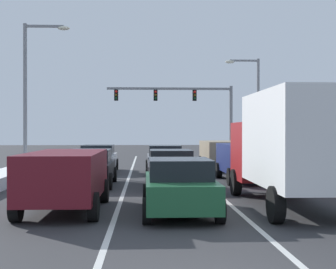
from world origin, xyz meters
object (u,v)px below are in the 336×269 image
object	(u,v)px
suv_maroon_left_lane_nearest	(66,175)
sedan_green_center_lane_nearest	(179,186)
suv_navy_right_lane_second	(245,159)
sedan_white_left_lane_third	(98,158)
sedan_gray_center_lane_third	(165,159)
sedan_black_left_lane_second	(90,167)
box_truck_right_lane_nearest	(292,143)
suv_tan_right_lane_third	(221,152)
sedan_charcoal_center_lane_second	(170,168)
traffic_light_gantry	(187,103)
street_lamp_right_mid	(253,99)
street_lamp_left_mid	(31,83)

from	to	relation	value
suv_maroon_left_lane_nearest	sedan_green_center_lane_nearest	bearing A→B (deg)	-11.22
suv_navy_right_lane_second	suv_maroon_left_lane_nearest	bearing A→B (deg)	-130.08
sedan_green_center_lane_nearest	sedan_white_left_lane_third	distance (m)	14.42
sedan_gray_center_lane_third	sedan_black_left_lane_second	size ratio (longest dim) A/B	1.00
suv_navy_right_lane_second	sedan_black_left_lane_second	world-z (taller)	suv_navy_right_lane_second
box_truck_right_lane_nearest	suv_tan_right_lane_third	distance (m)	14.49
sedan_charcoal_center_lane_second	traffic_light_gantry	xyz separation A→B (m)	(2.66, 23.29, 3.97)
sedan_green_center_lane_nearest	street_lamp_right_mid	bearing A→B (deg)	73.23
sedan_black_left_lane_second	suv_tan_right_lane_third	bearing A→B (deg)	50.91
box_truck_right_lane_nearest	suv_maroon_left_lane_nearest	size ratio (longest dim) A/B	1.47
sedan_white_left_lane_third	suv_maroon_left_lane_nearest	bearing A→B (deg)	-88.64
suv_navy_right_lane_second	suv_tan_right_lane_third	world-z (taller)	same
suv_tan_right_lane_third	street_lamp_right_mid	size ratio (longest dim) A/B	0.63
suv_tan_right_lane_third	street_lamp_left_mid	size ratio (longest dim) A/B	0.58
suv_tan_right_lane_third	sedan_gray_center_lane_third	distance (m)	4.18
suv_maroon_left_lane_nearest	traffic_light_gantry	distance (m)	30.06
box_truck_right_lane_nearest	sedan_charcoal_center_lane_second	size ratio (longest dim) A/B	1.60
sedan_green_center_lane_nearest	sedan_gray_center_lane_third	size ratio (longest dim) A/B	1.00
box_truck_right_lane_nearest	suv_navy_right_lane_second	distance (m)	7.80
sedan_black_left_lane_second	street_lamp_right_mid	size ratio (longest dim) A/B	0.58
suv_maroon_left_lane_nearest	box_truck_right_lane_nearest	bearing A→B (deg)	2.34
suv_navy_right_lane_second	sedan_charcoal_center_lane_second	size ratio (longest dim) A/B	1.09
box_truck_right_lane_nearest	street_lamp_left_mid	distance (m)	18.37
suv_navy_right_lane_second	sedan_charcoal_center_lane_second	bearing A→B (deg)	-149.16
suv_tan_right_lane_third	sedan_black_left_lane_second	size ratio (longest dim) A/B	1.09
suv_navy_right_lane_second	suv_maroon_left_lane_nearest	xyz separation A→B (m)	(-6.75, -8.02, 0.00)
traffic_light_gantry	street_lamp_right_mid	size ratio (longest dim) A/B	1.40
street_lamp_left_mid	sedan_charcoal_center_lane_second	bearing A→B (deg)	-49.53
suv_maroon_left_lane_nearest	street_lamp_left_mid	distance (m)	15.89
suv_tan_right_lane_third	traffic_light_gantry	xyz separation A→B (m)	(-0.71, 14.51, 3.72)
traffic_light_gantry	street_lamp_left_mid	bearing A→B (deg)	-125.20
suv_navy_right_lane_second	street_lamp_left_mid	world-z (taller)	street_lamp_left_mid
sedan_charcoal_center_lane_second	sedan_gray_center_lane_third	size ratio (longest dim) A/B	1.00
suv_tan_right_lane_third	street_lamp_right_mid	bearing A→B (deg)	66.75
sedan_charcoal_center_lane_second	sedan_white_left_lane_third	size ratio (longest dim) A/B	1.00
sedan_gray_center_lane_third	box_truck_right_lane_nearest	bearing A→B (deg)	-74.70
suv_navy_right_lane_second	sedan_white_left_lane_third	world-z (taller)	suv_navy_right_lane_second
box_truck_right_lane_nearest	traffic_light_gantry	world-z (taller)	traffic_light_gantry
box_truck_right_lane_nearest	sedan_charcoal_center_lane_second	bearing A→B (deg)	120.12
sedan_green_center_lane_nearest	street_lamp_right_mid	world-z (taller)	street_lamp_right_mid
sedan_gray_center_lane_third	traffic_light_gantry	distance (m)	17.63
sedan_gray_center_lane_third	street_lamp_left_mid	bearing A→B (deg)	161.57
sedan_charcoal_center_lane_second	street_lamp_left_mid	xyz separation A→B (m)	(-7.54, 8.83, 4.26)
sedan_charcoal_center_lane_second	street_lamp_right_mid	size ratio (longest dim) A/B	0.58
traffic_light_gantry	sedan_gray_center_lane_third	bearing A→B (deg)	-98.87
box_truck_right_lane_nearest	suv_tan_right_lane_third	world-z (taller)	box_truck_right_lane_nearest
suv_tan_right_lane_third	sedan_black_left_lane_second	world-z (taller)	suv_tan_right_lane_third
sedan_green_center_lane_nearest	street_lamp_left_mid	bearing A→B (deg)	115.79
street_lamp_right_mid	street_lamp_left_mid	size ratio (longest dim) A/B	0.93
traffic_light_gantry	suv_maroon_left_lane_nearest	bearing A→B (deg)	-101.47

